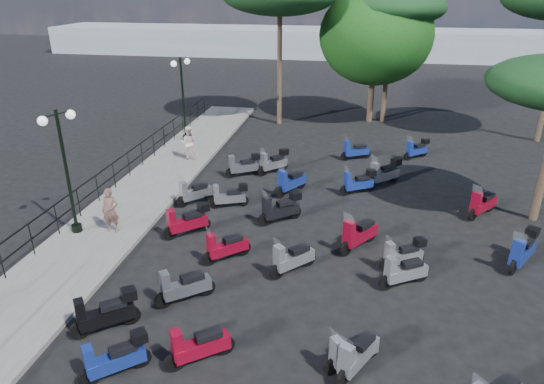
% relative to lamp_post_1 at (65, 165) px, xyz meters
% --- Properties ---
extents(ground, '(120.00, 120.00, 0.00)m').
position_rel_lamp_post_1_xyz_m(ground, '(7.31, 0.33, -2.60)').
color(ground, black).
rests_on(ground, ground).
extents(sidewalk, '(3.00, 30.00, 0.15)m').
position_rel_lamp_post_1_xyz_m(sidewalk, '(0.81, 3.33, -2.52)').
color(sidewalk, '#62605D').
rests_on(sidewalk, ground).
extents(railing, '(0.04, 26.04, 1.10)m').
position_rel_lamp_post_1_xyz_m(railing, '(-0.49, 3.13, -1.70)').
color(railing, black).
rests_on(railing, sidewalk).
extents(lamp_post_1, '(0.71, 1.18, 4.29)m').
position_rel_lamp_post_1_xyz_m(lamp_post_1, '(0.00, 0.00, 0.00)').
color(lamp_post_1, black).
rests_on(lamp_post_1, sidewalk).
extents(lamp_post_2, '(0.69, 1.22, 4.39)m').
position_rel_lamp_post_1_xyz_m(lamp_post_2, '(0.15, 10.73, 0.05)').
color(lamp_post_2, black).
rests_on(lamp_post_2, sidewalk).
extents(woman, '(0.61, 0.43, 1.58)m').
position_rel_lamp_post_1_xyz_m(woman, '(1.22, 0.24, -1.66)').
color(woman, brown).
rests_on(woman, sidewalk).
extents(pedestrian_far, '(0.88, 0.74, 1.61)m').
position_rel_lamp_post_1_xyz_m(pedestrian_far, '(1.35, 7.83, -1.64)').
color(pedestrian_far, beige).
rests_on(pedestrian_far, sidewalk).
extents(scooter_0, '(1.41, 1.11, 1.34)m').
position_rel_lamp_post_1_xyz_m(scooter_0, '(6.07, -5.13, -2.13)').
color(scooter_0, black).
rests_on(scooter_0, ground).
extents(scooter_1, '(1.47, 1.20, 1.38)m').
position_rel_lamp_post_1_xyz_m(scooter_1, '(3.45, -4.46, -2.08)').
color(scooter_1, black).
rests_on(scooter_1, ground).
extents(scooter_2, '(1.31, 1.19, 1.33)m').
position_rel_lamp_post_1_xyz_m(scooter_2, '(5.50, -0.68, -2.14)').
color(scooter_2, black).
rests_on(scooter_2, ground).
extents(scooter_3, '(1.40, 1.29, 1.38)m').
position_rel_lamp_post_1_xyz_m(scooter_3, '(3.77, 0.70, -2.08)').
color(scooter_3, black).
rests_on(scooter_3, ground).
extents(scooter_4, '(1.19, 1.27, 1.30)m').
position_rel_lamp_post_1_xyz_m(scooter_4, '(3.18, 3.21, -2.15)').
color(scooter_4, black).
rests_on(scooter_4, ground).
extents(scooter_5, '(1.49, 0.99, 1.31)m').
position_rel_lamp_post_1_xyz_m(scooter_5, '(4.40, 6.41, -2.10)').
color(scooter_5, black).
rests_on(scooter_5, ground).
extents(scooter_6, '(1.32, 1.18, 1.29)m').
position_rel_lamp_post_1_xyz_m(scooter_6, '(4.40, -5.84, -2.11)').
color(scooter_6, black).
rests_on(scooter_6, ground).
extents(scooter_7, '(1.41, 1.16, 1.37)m').
position_rel_lamp_post_1_xyz_m(scooter_7, '(4.95, -2.97, -2.12)').
color(scooter_7, black).
rests_on(scooter_7, ground).
extents(scooter_8, '(1.25, 1.33, 1.37)m').
position_rel_lamp_post_1_xyz_m(scooter_8, '(7.65, -1.01, -2.12)').
color(scooter_8, black).
rests_on(scooter_8, ground).
extents(scooter_9, '(1.47, 0.78, 1.23)m').
position_rel_lamp_post_1_xyz_m(scooter_9, '(4.61, 3.12, -2.14)').
color(scooter_9, black).
rests_on(scooter_9, ground).
extents(scooter_10, '(1.09, 1.59, 1.44)m').
position_rel_lamp_post_1_xyz_m(scooter_10, '(6.76, 4.89, -2.10)').
color(scooter_10, black).
rests_on(scooter_10, ground).
extents(scooter_11, '(1.26, 1.36, 1.35)m').
position_rel_lamp_post_1_xyz_m(scooter_11, '(5.65, 7.05, -2.09)').
color(scooter_11, black).
rests_on(scooter_11, ground).
extents(scooter_13, '(1.24, 1.04, 1.22)m').
position_rel_lamp_post_1_xyz_m(scooter_13, '(9.52, -4.62, -2.18)').
color(scooter_13, black).
rests_on(scooter_13, ground).
extents(scooter_14, '(1.20, 1.59, 1.49)m').
position_rel_lamp_post_1_xyz_m(scooter_14, '(9.58, 0.80, -2.08)').
color(scooter_14, black).
rests_on(scooter_14, ground).
extents(scooter_15, '(1.46, 1.25, 1.40)m').
position_rel_lamp_post_1_xyz_m(scooter_15, '(6.77, 2.24, -2.07)').
color(scooter_15, black).
rests_on(scooter_15, ground).
extents(scooter_16, '(1.44, 1.33, 1.42)m').
position_rel_lamp_post_1_xyz_m(scooter_16, '(10.59, 6.50, -2.06)').
color(scooter_16, black).
rests_on(scooter_16, ground).
extents(scooter_18, '(0.95, 1.49, 1.32)m').
position_rel_lamp_post_1_xyz_m(scooter_18, '(9.65, -4.77, -2.14)').
color(scooter_18, black).
rests_on(scooter_18, ground).
extents(scooter_19, '(1.40, 0.91, 1.22)m').
position_rel_lamp_post_1_xyz_m(scooter_19, '(10.95, -0.14, -2.14)').
color(scooter_19, black).
rests_on(scooter_19, ground).
extents(scooter_20, '(1.47, 0.99, 1.32)m').
position_rel_lamp_post_1_xyz_m(scooter_20, '(10.90, -1.13, -2.14)').
color(scooter_20, black).
rests_on(scooter_20, ground).
extents(scooter_21, '(1.45, 0.98, 1.28)m').
position_rel_lamp_post_1_xyz_m(scooter_21, '(9.51, 5.36, -2.12)').
color(scooter_21, black).
rests_on(scooter_21, ground).
extents(scooter_22, '(1.46, 0.86, 1.26)m').
position_rel_lamp_post_1_xyz_m(scooter_22, '(9.28, 9.56, -2.16)').
color(scooter_22, black).
rests_on(scooter_22, ground).
extents(scooter_25, '(1.14, 1.57, 1.42)m').
position_rel_lamp_post_1_xyz_m(scooter_25, '(14.55, 0.63, -2.06)').
color(scooter_25, black).
rests_on(scooter_25, ground).
extents(scooter_26, '(1.22, 1.42, 1.40)m').
position_rel_lamp_post_1_xyz_m(scooter_26, '(14.07, 4.05, -2.11)').
color(scooter_26, black).
rests_on(scooter_26, ground).
extents(scooter_27, '(1.25, 1.11, 1.21)m').
position_rel_lamp_post_1_xyz_m(scooter_27, '(12.27, 10.26, -2.14)').
color(scooter_27, black).
rests_on(scooter_27, ground).
extents(broadleaf_tree, '(6.68, 6.68, 7.98)m').
position_rel_lamp_post_1_xyz_m(broadleaf_tree, '(10.00, 16.91, 2.53)').
color(broadleaf_tree, '#38281E').
rests_on(broadleaf_tree, ground).
extents(pine_0, '(6.09, 6.09, 7.79)m').
position_rel_lamp_post_1_xyz_m(pine_0, '(10.81, 16.98, 4.10)').
color(pine_0, '#38281E').
rests_on(pine_0, ground).
extents(distant_hills, '(70.00, 8.00, 3.00)m').
position_rel_lamp_post_1_xyz_m(distant_hills, '(7.31, 45.33, -1.10)').
color(distant_hills, gray).
rests_on(distant_hills, ground).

